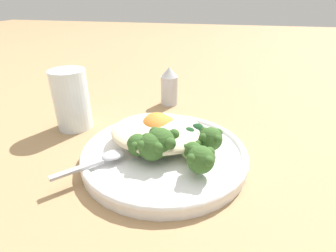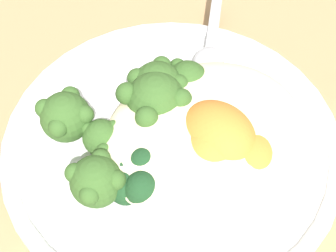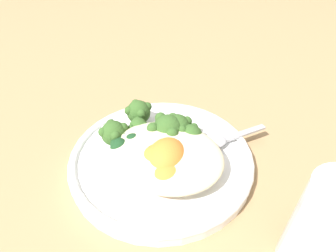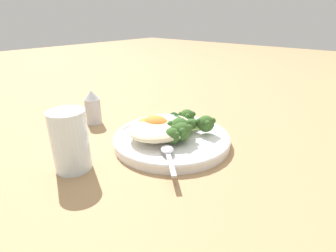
{
  "view_description": "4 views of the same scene",
  "coord_description": "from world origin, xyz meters",
  "px_view_note": "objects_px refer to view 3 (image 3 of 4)",
  "views": [
    {
      "loc": [
        0.07,
        -0.33,
        0.24
      ],
      "look_at": [
        -0.01,
        0.02,
        0.05
      ],
      "focal_mm": 28.0,
      "sensor_mm": 36.0,
      "label": 1
    },
    {
      "loc": [
        0.12,
        0.2,
        0.36
      ],
      "look_at": [
        -0.01,
        0.01,
        0.05
      ],
      "focal_mm": 60.0,
      "sensor_mm": 36.0,
      "label": 2
    },
    {
      "loc": [
        -0.13,
        0.25,
        0.28
      ],
      "look_at": [
        -0.02,
        -0.0,
        0.06
      ],
      "focal_mm": 28.0,
      "sensor_mm": 36.0,
      "label": 3
    },
    {
      "loc": [
        -0.42,
        -0.32,
        0.26
      ],
      "look_at": [
        -0.01,
        0.03,
        0.03
      ],
      "focal_mm": 28.0,
      "sensor_mm": 36.0,
      "label": 4
    }
  ],
  "objects_px": {
    "broccoli_stalk_3": "(156,142)",
    "sweet_potato_chunk_1": "(166,157)",
    "broccoli_stalk_2": "(167,131)",
    "sweet_potato_chunk_2": "(162,159)",
    "broccoli_stalk_1": "(175,130)",
    "plate": "(161,156)",
    "spoon": "(223,139)",
    "sweet_potato_chunk_0": "(167,176)",
    "broccoli_stalk_0": "(177,144)",
    "broccoli_stalk_5": "(141,133)",
    "quinoa_mound": "(166,154)",
    "broccoli_stalk_4": "(140,119)",
    "water_glass": "(329,233)",
    "broccoli_stalk_6": "(120,138)",
    "kale_tuft": "(126,145)"
  },
  "relations": [
    {
      "from": "quinoa_mound",
      "to": "broccoli_stalk_3",
      "type": "xyz_separation_m",
      "value": [
        0.02,
        -0.02,
        -0.0
      ]
    },
    {
      "from": "sweet_potato_chunk_1",
      "to": "kale_tuft",
      "type": "bearing_deg",
      "value": -5.45
    },
    {
      "from": "water_glass",
      "to": "spoon",
      "type": "bearing_deg",
      "value": -45.78
    },
    {
      "from": "plate",
      "to": "spoon",
      "type": "distance_m",
      "value": 0.09
    },
    {
      "from": "broccoli_stalk_1",
      "to": "sweet_potato_chunk_0",
      "type": "bearing_deg",
      "value": -153.61
    },
    {
      "from": "broccoli_stalk_4",
      "to": "water_glass",
      "type": "height_order",
      "value": "water_glass"
    },
    {
      "from": "broccoli_stalk_2",
      "to": "broccoli_stalk_4",
      "type": "bearing_deg",
      "value": 74.83
    },
    {
      "from": "quinoa_mound",
      "to": "water_glass",
      "type": "bearing_deg",
      "value": 163.65
    },
    {
      "from": "broccoli_stalk_2",
      "to": "sweet_potato_chunk_2",
      "type": "xyz_separation_m",
      "value": [
        -0.01,
        0.05,
        -0.0
      ]
    },
    {
      "from": "spoon",
      "to": "water_glass",
      "type": "height_order",
      "value": "water_glass"
    },
    {
      "from": "broccoli_stalk_6",
      "to": "water_glass",
      "type": "bearing_deg",
      "value": -177.85
    },
    {
      "from": "broccoli_stalk_0",
      "to": "broccoli_stalk_6",
      "type": "height_order",
      "value": "broccoli_stalk_6"
    },
    {
      "from": "broccoli_stalk_1",
      "to": "sweet_potato_chunk_2",
      "type": "relative_size",
      "value": 1.6
    },
    {
      "from": "quinoa_mound",
      "to": "spoon",
      "type": "xyz_separation_m",
      "value": [
        -0.06,
        -0.07,
        -0.01
      ]
    },
    {
      "from": "broccoli_stalk_2",
      "to": "kale_tuft",
      "type": "distance_m",
      "value": 0.06
    },
    {
      "from": "broccoli_stalk_3",
      "to": "sweet_potato_chunk_0",
      "type": "height_order",
      "value": "sweet_potato_chunk_0"
    },
    {
      "from": "broccoli_stalk_0",
      "to": "spoon",
      "type": "relative_size",
      "value": 1.2
    },
    {
      "from": "quinoa_mound",
      "to": "sweet_potato_chunk_2",
      "type": "height_order",
      "value": "sweet_potato_chunk_2"
    },
    {
      "from": "broccoli_stalk_2",
      "to": "water_glass",
      "type": "height_order",
      "value": "water_glass"
    },
    {
      "from": "quinoa_mound",
      "to": "broccoli_stalk_1",
      "type": "height_order",
      "value": "broccoli_stalk_1"
    },
    {
      "from": "plate",
      "to": "sweet_potato_chunk_0",
      "type": "bearing_deg",
      "value": 120.13
    },
    {
      "from": "plate",
      "to": "broccoli_stalk_0",
      "type": "distance_m",
      "value": 0.03
    },
    {
      "from": "broccoli_stalk_5",
      "to": "broccoli_stalk_1",
      "type": "bearing_deg",
      "value": -110.3
    },
    {
      "from": "broccoli_stalk_3",
      "to": "spoon",
      "type": "bearing_deg",
      "value": -67.79
    },
    {
      "from": "broccoli_stalk_3",
      "to": "sweet_potato_chunk_1",
      "type": "bearing_deg",
      "value": -146.73
    },
    {
      "from": "quinoa_mound",
      "to": "broccoli_stalk_6",
      "type": "xyz_separation_m",
      "value": [
        0.07,
        -0.01,
        -0.0
      ]
    },
    {
      "from": "quinoa_mound",
      "to": "spoon",
      "type": "height_order",
      "value": "quinoa_mound"
    },
    {
      "from": "broccoli_stalk_4",
      "to": "sweet_potato_chunk_2",
      "type": "xyz_separation_m",
      "value": [
        -0.07,
        0.07,
        0.0
      ]
    },
    {
      "from": "sweet_potato_chunk_0",
      "to": "broccoli_stalk_4",
      "type": "bearing_deg",
      "value": -47.41
    },
    {
      "from": "quinoa_mound",
      "to": "broccoli_stalk_5",
      "type": "bearing_deg",
      "value": -29.78
    },
    {
      "from": "broccoli_stalk_2",
      "to": "sweet_potato_chunk_0",
      "type": "bearing_deg",
      "value": -153.12
    },
    {
      "from": "broccoli_stalk_4",
      "to": "sweet_potato_chunk_1",
      "type": "xyz_separation_m",
      "value": [
        -0.07,
        0.06,
        0.0
      ]
    },
    {
      "from": "plate",
      "to": "kale_tuft",
      "type": "bearing_deg",
      "value": 27.39
    },
    {
      "from": "quinoa_mound",
      "to": "broccoli_stalk_1",
      "type": "relative_size",
      "value": 1.6
    },
    {
      "from": "broccoli_stalk_4",
      "to": "sweet_potato_chunk_2",
      "type": "height_order",
      "value": "same"
    },
    {
      "from": "plate",
      "to": "broccoli_stalk_3",
      "type": "distance_m",
      "value": 0.02
    },
    {
      "from": "spoon",
      "to": "broccoli_stalk_1",
      "type": "bearing_deg",
      "value": 152.51
    },
    {
      "from": "kale_tuft",
      "to": "sweet_potato_chunk_0",
      "type": "bearing_deg",
      "value": 157.78
    },
    {
      "from": "broccoli_stalk_1",
      "to": "sweet_potato_chunk_0",
      "type": "xyz_separation_m",
      "value": [
        -0.02,
        0.08,
        -0.0
      ]
    },
    {
      "from": "sweet_potato_chunk_1",
      "to": "quinoa_mound",
      "type": "bearing_deg",
      "value": -61.71
    },
    {
      "from": "sweet_potato_chunk_1",
      "to": "broccoli_stalk_3",
      "type": "bearing_deg",
      "value": -46.93
    },
    {
      "from": "sweet_potato_chunk_0",
      "to": "sweet_potato_chunk_1",
      "type": "xyz_separation_m",
      "value": [
        0.01,
        -0.02,
        0.01
      ]
    },
    {
      "from": "plate",
      "to": "broccoli_stalk_3",
      "type": "height_order",
      "value": "broccoli_stalk_3"
    },
    {
      "from": "plate",
      "to": "spoon",
      "type": "bearing_deg",
      "value": -144.47
    },
    {
      "from": "broccoli_stalk_0",
      "to": "broccoli_stalk_5",
      "type": "height_order",
      "value": "broccoli_stalk_0"
    },
    {
      "from": "broccoli_stalk_1",
      "to": "spoon",
      "type": "bearing_deg",
      "value": -58.02
    },
    {
      "from": "broccoli_stalk_2",
      "to": "sweet_potato_chunk_2",
      "type": "distance_m",
      "value": 0.05
    },
    {
      "from": "broccoli_stalk_0",
      "to": "broccoli_stalk_3",
      "type": "relative_size",
      "value": 1.39
    },
    {
      "from": "plate",
      "to": "broccoli_stalk_3",
      "type": "xyz_separation_m",
      "value": [
        0.01,
        -0.0,
        0.02
      ]
    },
    {
      "from": "broccoli_stalk_4",
      "to": "spoon",
      "type": "height_order",
      "value": "broccoli_stalk_4"
    }
  ]
}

